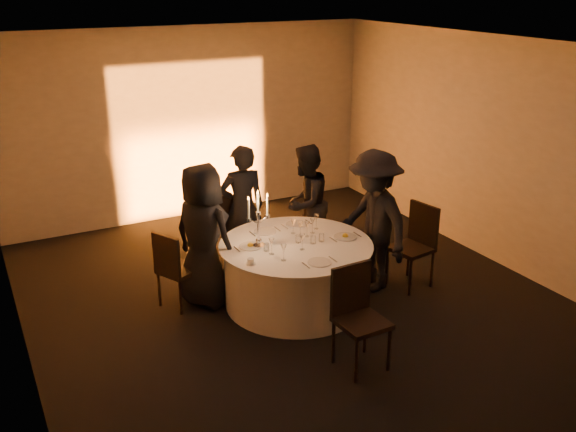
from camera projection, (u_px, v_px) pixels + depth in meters
name	position (u px, v px, depth m)	size (l,w,h in m)	color
floor	(296.00, 303.00, 7.73)	(7.00, 7.00, 0.00)	black
ceiling	(297.00, 47.00, 6.67)	(7.00, 7.00, 0.00)	silver
wall_back	(191.00, 124.00, 10.10)	(7.00, 7.00, 0.00)	#A7A39B
wall_front	(544.00, 326.00, 4.30)	(7.00, 7.00, 0.00)	#A7A39B
wall_left	(10.00, 231.00, 5.90)	(7.00, 7.00, 0.00)	#A7A39B
wall_right	(495.00, 152.00, 8.50)	(7.00, 7.00, 0.00)	#A7A39B
uplighter_fixture	(202.00, 216.00, 10.36)	(0.25, 0.12, 0.10)	black
banquet_table	(296.00, 274.00, 7.59)	(1.80, 1.80, 0.77)	black
chair_left	(174.00, 266.00, 7.44)	(0.56, 0.55, 0.95)	black
chair_back_left	(218.00, 223.00, 8.67)	(0.51, 0.51, 0.98)	black
chair_back_right	(306.00, 221.00, 8.83)	(0.56, 0.56, 0.92)	black
chair_right	(416.00, 240.00, 8.00)	(0.53, 0.53, 1.05)	black
chair_front	(357.00, 311.00, 6.33)	(0.48, 0.48, 1.05)	black
guest_left	(203.00, 236.00, 7.44)	(0.84, 0.55, 1.73)	black
guest_back_left	(242.00, 208.00, 8.40)	(0.61, 0.40, 1.68)	black
guest_back_right	(305.00, 203.00, 8.66)	(0.79, 0.61, 1.62)	black
guest_right	(374.00, 221.00, 7.81)	(1.15, 0.66, 1.78)	black
plate_left	(250.00, 245.00, 7.37)	(0.36, 0.27, 0.08)	silver
plate_back_left	(265.00, 231.00, 7.80)	(0.36, 0.27, 0.01)	silver
plate_back_right	(297.00, 224.00, 8.02)	(0.35, 0.27, 0.01)	silver
plate_right	(345.00, 236.00, 7.63)	(0.36, 0.27, 0.08)	silver
plate_front	(319.00, 262.00, 6.96)	(0.36, 0.26, 0.01)	silver
coffee_cup	(251.00, 261.00, 6.93)	(0.11, 0.11, 0.07)	silver
candelabra	(258.00, 227.00, 7.30)	(0.29, 0.14, 0.69)	white
wine_glass_a	(300.00, 226.00, 7.61)	(0.07, 0.07, 0.19)	silver
wine_glass_b	(293.00, 223.00, 7.71)	(0.07, 0.07, 0.19)	silver
wine_glass_c	(316.00, 218.00, 7.85)	(0.07, 0.07, 0.19)	silver
wine_glass_d	(302.00, 238.00, 7.25)	(0.07, 0.07, 0.19)	silver
wine_glass_e	(284.00, 249.00, 6.97)	(0.07, 0.07, 0.19)	silver
wine_glass_f	(307.00, 226.00, 7.62)	(0.07, 0.07, 0.19)	silver
wine_glass_g	(313.00, 222.00, 7.72)	(0.07, 0.07, 0.19)	silver
wine_glass_h	(272.00, 243.00, 7.13)	(0.07, 0.07, 0.19)	silver
tumbler_a	(298.00, 239.00, 7.48)	(0.07, 0.07, 0.09)	silver
tumbler_b	(266.00, 247.00, 7.25)	(0.07, 0.07, 0.09)	silver
tumbler_c	(313.00, 240.00, 7.45)	(0.07, 0.07, 0.09)	silver
tumbler_d	(322.00, 238.00, 7.51)	(0.07, 0.07, 0.09)	silver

